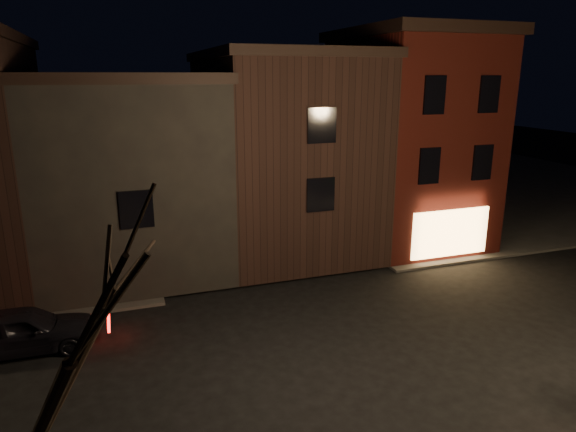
% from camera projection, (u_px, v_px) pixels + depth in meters
% --- Properties ---
extents(ground, '(120.00, 120.00, 0.00)m').
position_uv_depth(ground, '(341.00, 347.00, 16.47)').
color(ground, black).
rests_on(ground, ground).
extents(sidewalk_far_right, '(30.00, 30.00, 0.12)m').
position_uv_depth(sidewalk_far_right, '(463.00, 183.00, 40.99)').
color(sidewalk_far_right, '#2D2B28').
rests_on(sidewalk_far_right, ground).
extents(corner_building, '(6.50, 8.50, 10.50)m').
position_uv_depth(corner_building, '(408.00, 136.00, 26.20)').
color(corner_building, '#48120D').
rests_on(corner_building, ground).
extents(row_building_a, '(7.30, 10.30, 9.40)m').
position_uv_depth(row_building_a, '(281.00, 151.00, 25.23)').
color(row_building_a, black).
rests_on(row_building_a, ground).
extents(row_building_b, '(7.80, 10.30, 8.40)m').
position_uv_depth(row_building_b, '(129.00, 169.00, 23.07)').
color(row_building_b, black).
rests_on(row_building_b, ground).
extents(parked_car_a, '(4.29, 1.82, 1.45)m').
position_uv_depth(parked_car_a, '(23.00, 330.00, 16.05)').
color(parked_car_a, black).
rests_on(parked_car_a, ground).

